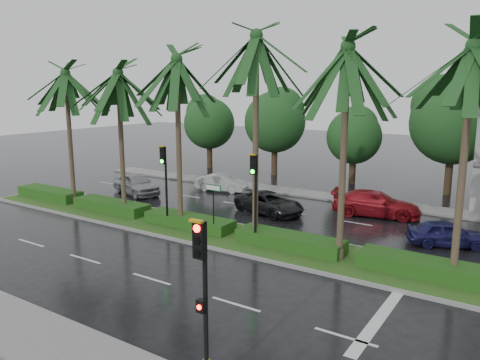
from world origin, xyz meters
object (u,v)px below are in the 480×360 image
Objects in this scene: signal_near at (203,298)px; car_white at (222,183)px; car_darkgrey at (269,203)px; car_blue at (447,234)px; street_sign at (213,197)px; car_silver at (136,184)px; car_red at (376,204)px; signal_median_left at (165,174)px.

signal_near reaches higher than car_white.
car_blue is (10.05, -0.56, -0.02)m from car_darkgrey.
car_silver is at bearing 154.56° from street_sign.
street_sign is at bearing 135.91° from car_red.
signal_near is at bearing -140.40° from car_darkgrey.
car_white is (-6.00, 9.12, -1.51)m from street_sign.
car_white reaches higher than car_blue.
signal_median_left is 0.86× the size of car_red.
car_darkgrey is at bearing 63.44° from car_blue.
car_blue is at bearing 27.22° from street_sign.
signal_near is 1.16× the size of car_white.
car_blue is (3.00, 15.01, -1.89)m from signal_near.
car_silver is at bearing 91.21° from car_red.
car_darkgrey is at bearing -69.13° from car_silver.
car_white is at bearing 52.67° from car_blue.
car_white is 0.82× the size of car_darkgrey.
signal_near is 13.93m from signal_median_left.
signal_near is at bearing -54.66° from street_sign.
signal_median_left is 0.98× the size of car_silver.
car_darkgrey is (-7.05, 15.57, -1.87)m from signal_near.
signal_near is 23.03m from car_silver.
signal_median_left reaches higher than street_sign.
street_sign is at bearing 3.47° from signal_median_left.
car_red is (11.50, -0.51, 0.12)m from car_white.
signal_near is at bearing 145.32° from car_blue.
car_white is at bearing 75.94° from car_red.
car_silver is 6.11m from car_white.
car_silver is 1.23× the size of car_blue.
street_sign reaches higher than car_red.
car_white is 6.86m from car_darkgrey.
car_white is 0.74× the size of car_red.
signal_median_left is 10.06m from car_white.
signal_near reaches higher than car_red.
signal_median_left is at bearing 124.45° from car_red.
car_silver is (-17.50, 14.87, -1.75)m from signal_near.
street_sign is 0.69× the size of car_white.
signal_median_left is 1.20× the size of car_blue.
signal_near is 0.96× the size of car_darkgrey.
car_blue is at bearing 78.70° from signal_near.
signal_median_left is at bearing -174.07° from car_white.
car_silver is at bearing 109.11° from car_darkgrey.
car_red is 1.40× the size of car_blue.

